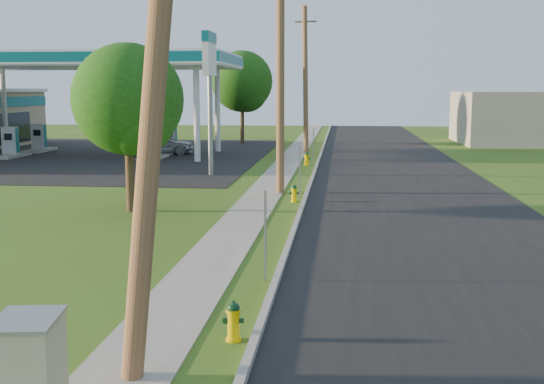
{
  "coord_description": "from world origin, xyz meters",
  "views": [
    {
      "loc": [
        1.87,
        -10.05,
        4.11
      ],
      "look_at": [
        0.0,
        8.0,
        1.4
      ],
      "focal_mm": 45.0,
      "sensor_mm": 36.0,
      "label": 1
    }
  ],
  "objects_px": {
    "fuel_pump_sw": "(39,141)",
    "hydrant_mid": "(294,193)",
    "fuel_pump_se": "(170,142)",
    "tree_verge": "(130,104)",
    "utility_pole_far": "(305,80)",
    "fuel_pump_nw": "(11,146)",
    "utility_cabinet": "(30,384)",
    "utility_pole_mid": "(280,69)",
    "hydrant_far": "(307,159)",
    "price_pylon": "(210,62)",
    "hydrant_near": "(233,321)",
    "car_silver": "(160,143)",
    "fuel_pump_ne": "(153,147)",
    "utility_pole_near": "(158,38)",
    "tree_lot": "(243,84)"
  },
  "relations": [
    {
      "from": "utility_pole_near",
      "to": "fuel_pump_sw",
      "type": "relative_size",
      "value": 2.96
    },
    {
      "from": "hydrant_mid",
      "to": "car_silver",
      "type": "xyz_separation_m",
      "value": [
        -9.96,
        18.05,
        0.39
      ]
    },
    {
      "from": "fuel_pump_ne",
      "to": "tree_verge",
      "type": "relative_size",
      "value": 0.56
    },
    {
      "from": "fuel_pump_se",
      "to": "hydrant_far",
      "type": "height_order",
      "value": "fuel_pump_se"
    },
    {
      "from": "fuel_pump_ne",
      "to": "hydrant_near",
      "type": "height_order",
      "value": "fuel_pump_ne"
    },
    {
      "from": "fuel_pump_ne",
      "to": "car_silver",
      "type": "height_order",
      "value": "fuel_pump_ne"
    },
    {
      "from": "utility_pole_near",
      "to": "utility_cabinet",
      "type": "relative_size",
      "value": 6.0
    },
    {
      "from": "fuel_pump_se",
      "to": "price_pylon",
      "type": "height_order",
      "value": "price_pylon"
    },
    {
      "from": "hydrant_near",
      "to": "hydrant_far",
      "type": "height_order",
      "value": "hydrant_far"
    },
    {
      "from": "fuel_pump_se",
      "to": "tree_verge",
      "type": "distance_m",
      "value": 22.28
    },
    {
      "from": "utility_pole_far",
      "to": "car_silver",
      "type": "bearing_deg",
      "value": -167.49
    },
    {
      "from": "fuel_pump_ne",
      "to": "car_silver",
      "type": "xyz_separation_m",
      "value": [
        -0.35,
        2.95,
        -0.01
      ]
    },
    {
      "from": "utility_pole_far",
      "to": "hydrant_mid",
      "type": "bearing_deg",
      "value": -87.98
    },
    {
      "from": "fuel_pump_nw",
      "to": "hydrant_near",
      "type": "xyz_separation_m",
      "value": [
        18.62,
        -29.37,
        -0.38
      ]
    },
    {
      "from": "utility_pole_far",
      "to": "hydrant_mid",
      "type": "distance_m",
      "value": 20.61
    },
    {
      "from": "hydrant_far",
      "to": "price_pylon",
      "type": "bearing_deg",
      "value": -132.13
    },
    {
      "from": "utility_pole_far",
      "to": "fuel_pump_nw",
      "type": "relative_size",
      "value": 2.97
    },
    {
      "from": "fuel_pump_se",
      "to": "hydrant_far",
      "type": "xyz_separation_m",
      "value": [
        9.41,
        -6.62,
        -0.35
      ]
    },
    {
      "from": "utility_pole_mid",
      "to": "utility_cabinet",
      "type": "xyz_separation_m",
      "value": [
        -1.05,
        -20.0,
        -4.16
      ]
    },
    {
      "from": "tree_lot",
      "to": "hydrant_near",
      "type": "relative_size",
      "value": 10.31
    },
    {
      "from": "car_silver",
      "to": "utility_pole_mid",
      "type": "bearing_deg",
      "value": -158.61
    },
    {
      "from": "utility_pole_mid",
      "to": "hydrant_mid",
      "type": "xyz_separation_m",
      "value": [
        0.71,
        -2.1,
        -4.63
      ]
    },
    {
      "from": "fuel_pump_sw",
      "to": "price_pylon",
      "type": "distance_m",
      "value": 18.72
    },
    {
      "from": "fuel_pump_ne",
      "to": "utility_cabinet",
      "type": "height_order",
      "value": "fuel_pump_ne"
    },
    {
      "from": "car_silver",
      "to": "tree_lot",
      "type": "bearing_deg",
      "value": -31.78
    },
    {
      "from": "utility_pole_mid",
      "to": "hydrant_far",
      "type": "relative_size",
      "value": 12.72
    },
    {
      "from": "utility_pole_mid",
      "to": "hydrant_far",
      "type": "distance_m",
      "value": 11.36
    },
    {
      "from": "fuel_pump_ne",
      "to": "price_pylon",
      "type": "bearing_deg",
      "value": -56.31
    },
    {
      "from": "hydrant_far",
      "to": "utility_cabinet",
      "type": "distance_m",
      "value": 30.43
    },
    {
      "from": "fuel_pump_sw",
      "to": "car_silver",
      "type": "height_order",
      "value": "fuel_pump_sw"
    },
    {
      "from": "hydrant_mid",
      "to": "hydrant_far",
      "type": "height_order",
      "value": "hydrant_far"
    },
    {
      "from": "fuel_pump_sw",
      "to": "tree_lot",
      "type": "bearing_deg",
      "value": 33.7
    },
    {
      "from": "fuel_pump_sw",
      "to": "utility_cabinet",
      "type": "xyz_separation_m",
      "value": [
        16.85,
        -37.0,
        0.07
      ]
    },
    {
      "from": "utility_pole_far",
      "to": "fuel_pump_ne",
      "type": "height_order",
      "value": "utility_pole_far"
    },
    {
      "from": "car_silver",
      "to": "fuel_pump_ne",
      "type": "bearing_deg",
      "value": 178.1
    },
    {
      "from": "fuel_pump_sw",
      "to": "fuel_pump_se",
      "type": "bearing_deg",
      "value": 0.0
    },
    {
      "from": "hydrant_far",
      "to": "hydrant_mid",
      "type": "bearing_deg",
      "value": -89.1
    },
    {
      "from": "price_pylon",
      "to": "hydrant_far",
      "type": "height_order",
      "value": "price_pylon"
    },
    {
      "from": "price_pylon",
      "to": "fuel_pump_nw",
      "type": "bearing_deg",
      "value": 151.82
    },
    {
      "from": "price_pylon",
      "to": "tree_verge",
      "type": "distance_m",
      "value": 10.35
    },
    {
      "from": "hydrant_far",
      "to": "utility_pole_far",
      "type": "bearing_deg",
      "value": 93.85
    },
    {
      "from": "tree_verge",
      "to": "utility_pole_near",
      "type": "bearing_deg",
      "value": -70.82
    },
    {
      "from": "fuel_pump_sw",
      "to": "hydrant_mid",
      "type": "distance_m",
      "value": 26.67
    },
    {
      "from": "price_pylon",
      "to": "tree_verge",
      "type": "height_order",
      "value": "price_pylon"
    },
    {
      "from": "hydrant_near",
      "to": "hydrant_mid",
      "type": "xyz_separation_m",
      "value": [
        -0.01,
        14.26,
        -0.01
      ]
    },
    {
      "from": "utility_pole_far",
      "to": "utility_pole_mid",
      "type": "bearing_deg",
      "value": -90.0
    },
    {
      "from": "price_pylon",
      "to": "utility_cabinet",
      "type": "height_order",
      "value": "price_pylon"
    },
    {
      "from": "fuel_pump_sw",
      "to": "hydrant_far",
      "type": "bearing_deg",
      "value": -19.77
    },
    {
      "from": "fuel_pump_nw",
      "to": "price_pylon",
      "type": "relative_size",
      "value": 0.47
    },
    {
      "from": "fuel_pump_se",
      "to": "utility_cabinet",
      "type": "relative_size",
      "value": 2.03
    }
  ]
}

